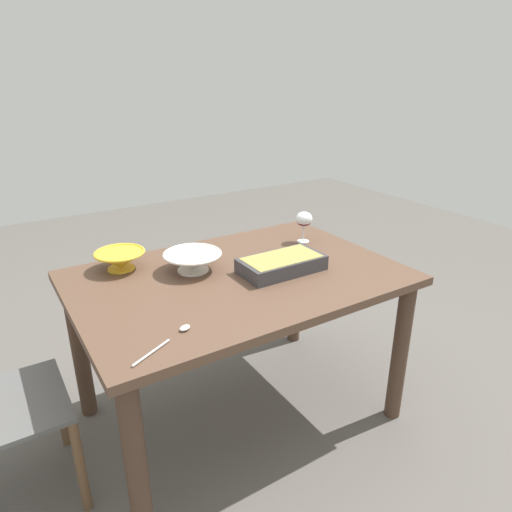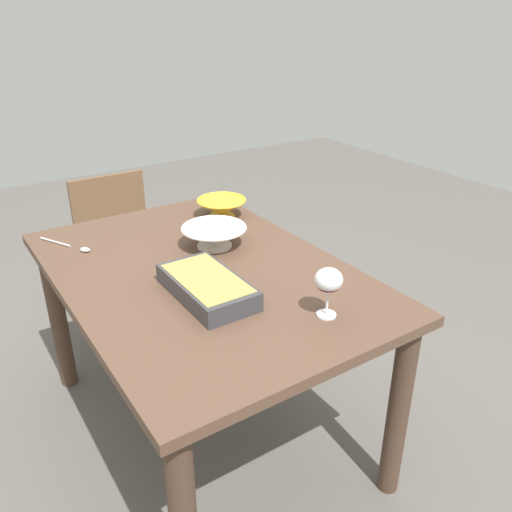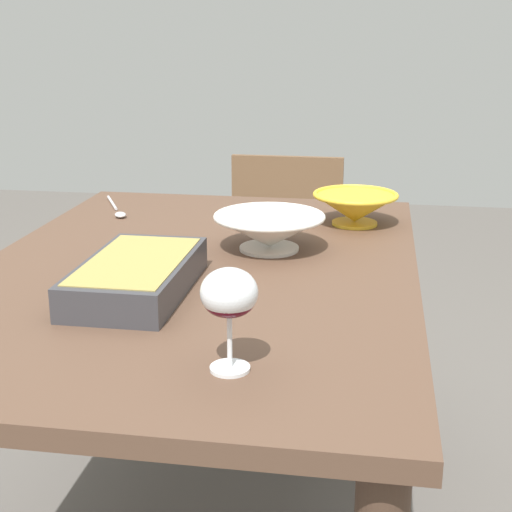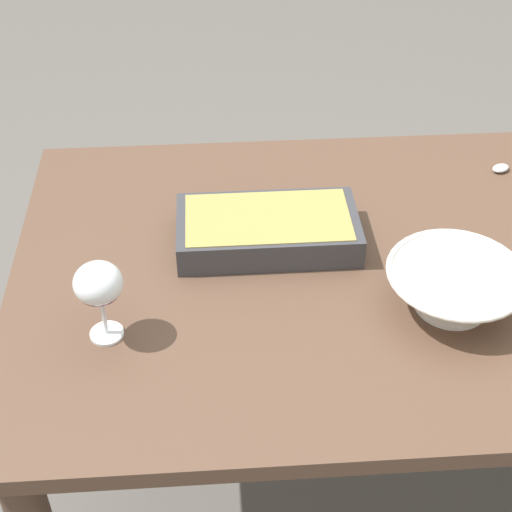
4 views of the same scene
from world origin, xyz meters
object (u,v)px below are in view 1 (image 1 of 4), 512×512
Objects in this scene: dining_table at (238,297)px; casserole_dish at (282,263)px; serving_spoon at (173,336)px; mixing_bowl at (193,261)px; wine_glass at (304,220)px; small_bowl at (120,259)px.

dining_table is 0.25m from casserole_dish.
casserole_dish reaches higher than serving_spoon.
mixing_bowl is at bearing 147.13° from casserole_dish.
casserole_dish is at bearing -22.00° from dining_table.
wine_glass is 0.73× the size of small_bowl.
dining_table is 5.40× the size of mixing_bowl.
dining_table is 0.57m from serving_spoon.
wine_glass reaches higher than serving_spoon.
small_bowl is (-0.60, 0.40, 0.01)m from casserole_dish.
serving_spoon is at bearing -92.32° from small_bowl.
dining_table is 5.61× the size of serving_spoon.
casserole_dish is at bearing -32.87° from mixing_bowl.
mixing_bowl is at bearing -35.23° from small_bowl.
mixing_bowl reaches higher than casserole_dish.
small_bowl is (-0.42, 0.33, 0.16)m from dining_table.
wine_glass is at bearing 3.03° from mixing_bowl.
wine_glass is 0.93m from small_bowl.
dining_table is at bearing -160.56° from wine_glass.
small_bowl reaches higher than dining_table.
wine_glass reaches higher than casserole_dish.
mixing_bowl is 1.04× the size of serving_spoon.
serving_spoon is (-0.29, -0.48, -0.04)m from mixing_bowl.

